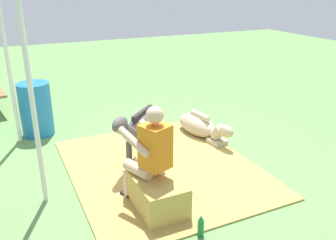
{
  "coord_description": "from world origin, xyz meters",
  "views": [
    {
      "loc": [
        -4.51,
        2.05,
        2.55
      ],
      "look_at": [
        0.2,
        -0.17,
        0.55
      ],
      "focal_mm": 38.74,
      "sensor_mm": 36.0,
      "label": 1
    }
  ],
  "objects": [
    {
      "name": "pony_standing",
      "position": [
        0.18,
        0.3,
        0.52
      ],
      "size": [
        1.03,
        1.09,
        0.88
      ],
      "color": "#4C4747",
      "rests_on": "ground"
    },
    {
      "name": "person_seated",
      "position": [
        -0.99,
        0.64,
        0.69
      ],
      "size": [
        0.72,
        0.56,
        1.28
      ],
      "color": "#D8AD8C",
      "rests_on": "ground"
    },
    {
      "name": "ground_plane",
      "position": [
        0.0,
        0.0,
        0.0
      ],
      "size": [
        24.0,
        24.0,
        0.0
      ],
      "primitive_type": "plane",
      "color": "#608C4C"
    },
    {
      "name": "tent_pole_right",
      "position": [
        1.66,
        1.93,
        1.25
      ],
      "size": [
        0.06,
        0.06,
        2.49
      ],
      "primitive_type": "cylinder",
      "color": "silver",
      "rests_on": "ground"
    },
    {
      "name": "hay_bale",
      "position": [
        -1.14,
        0.6,
        0.2
      ],
      "size": [
        0.76,
        0.51,
        0.4
      ],
      "primitive_type": "cube",
      "color": "tan",
      "rests_on": "ground"
    },
    {
      "name": "hay_patch",
      "position": [
        -0.23,
        0.14,
        0.01
      ],
      "size": [
        3.05,
        2.54,
        0.02
      ],
      "primitive_type": "cube",
      "color": "tan",
      "rests_on": "ground"
    },
    {
      "name": "tent_pole_left",
      "position": [
        -0.37,
        1.78,
        1.25
      ],
      "size": [
        0.06,
        0.06,
        2.49
      ],
      "primitive_type": "cylinder",
      "color": "silver",
      "rests_on": "ground"
    },
    {
      "name": "water_barrel",
      "position": [
        1.85,
        1.6,
        0.47
      ],
      "size": [
        0.54,
        0.54,
        0.93
      ],
      "primitive_type": "cylinder",
      "color": "#1E72B2",
      "rests_on": "ground"
    },
    {
      "name": "pony_lying",
      "position": [
        0.53,
        -0.95,
        0.19
      ],
      "size": [
        1.36,
        0.53,
        0.42
      ],
      "color": "tan",
      "rests_on": "ground"
    },
    {
      "name": "soda_bottle",
      "position": [
        -1.78,
        0.38,
        0.12
      ],
      "size": [
        0.07,
        0.07,
        0.25
      ],
      "color": "#197233",
      "rests_on": "ground"
    }
  ]
}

